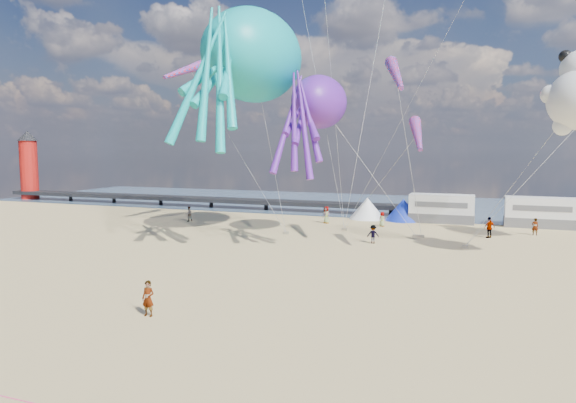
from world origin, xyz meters
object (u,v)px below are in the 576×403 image
object	(u,v)px
beachgoer_5	(535,227)
kite_octopus_purple	(319,102)
motorhome_0	(442,208)
windsock_left	(189,69)
beachgoer_1	(189,214)
standing_person	(148,299)
motorhome_1	(540,212)
sandbag_a	(286,233)
tent_white	(367,208)
sandbag_d	(421,236)
beachgoer_2	(373,234)
lighthouse	(29,170)
tent_blue	(403,210)
beachgoer_0	(382,219)
beachgoer_6	(326,215)
kite_octopus_teal	(253,56)
beachgoer_3	(489,228)
sandbag_c	(465,247)
sandbag_b	(416,236)
sandbag_e	(344,229)
windsock_right	(417,135)
windsock_mid	(396,74)

from	to	relation	value
beachgoer_5	kite_octopus_purple	world-z (taller)	kite_octopus_purple
motorhome_0	windsock_left	size ratio (longest dim) A/B	0.97
motorhome_0	beachgoer_1	size ratio (longest dim) A/B	4.09
standing_person	motorhome_1	bearing A→B (deg)	59.24
sandbag_a	windsock_left	world-z (taller)	windsock_left
tent_white	sandbag_d	bearing A→B (deg)	-55.46
motorhome_1	beachgoer_2	distance (m)	20.13
lighthouse	sandbag_d	distance (m)	62.81
tent_blue	windsock_left	bearing A→B (deg)	-146.79
motorhome_1	beachgoer_5	bearing A→B (deg)	-99.88
beachgoer_0	kite_octopus_purple	xyz separation A→B (m)	(-3.96, -8.92, 11.06)
beachgoer_6	kite_octopus_teal	xyz separation A→B (m)	(-3.71, -10.24, 14.90)
beachgoer_2	tent_blue	bearing A→B (deg)	-99.22
beachgoer_3	kite_octopus_purple	distance (m)	18.59
lighthouse	sandbag_c	world-z (taller)	lighthouse
standing_person	beachgoer_2	xyz separation A→B (m)	(6.29, 22.21, -0.09)
motorhome_1	beachgoer_0	distance (m)	15.75
lighthouse	sandbag_a	size ratio (longest dim) A/B	18.00
beachgoer_6	sandbag_b	xyz separation A→B (m)	(9.83, -5.32, -0.79)
motorhome_0	beachgoer_0	size ratio (longest dim) A/B	4.45
motorhome_1	sandbag_e	size ratio (longest dim) A/B	13.20
motorhome_0	kite_octopus_purple	bearing A→B (deg)	-123.93
tent_blue	beachgoer_6	world-z (taller)	tent_blue
beachgoer_1	sandbag_a	bearing A→B (deg)	109.06
beachgoer_3	sandbag_d	bearing A→B (deg)	-22.37
beachgoer_0	beachgoer_1	distance (m)	20.58
kite_octopus_teal	beachgoer_5	bearing A→B (deg)	21.63
tent_white	beachgoer_1	distance (m)	19.71
lighthouse	windsock_right	size ratio (longest dim) A/B	1.98
lighthouse	beachgoer_0	distance (m)	57.43
sandbag_a	kite_octopus_purple	xyz separation A→B (m)	(3.50, -1.14, 11.69)
beachgoer_0	windsock_right	size ratio (longest dim) A/B	0.33
beachgoer_1	motorhome_0	bearing A→B (deg)	145.42
sandbag_d	beachgoer_0	bearing A→B (deg)	130.54
beachgoer_1	beachgoer_6	bearing A→B (deg)	141.73
motorhome_0	standing_person	xyz separation A→B (m)	(-10.74, -36.71, -0.65)
sandbag_c	kite_octopus_teal	world-z (taller)	kite_octopus_teal
beachgoer_2	tent_white	bearing A→B (deg)	-83.68
lighthouse	sandbag_d	xyz separation A→B (m)	(61.02, -14.21, -4.39)
beachgoer_1	beachgoer_5	xyz separation A→B (m)	(34.21, 3.39, -0.01)
beachgoer_2	windsock_left	bearing A→B (deg)	-13.81
motorhome_0	beachgoer_5	bearing A→B (deg)	-32.21
windsock_right	motorhome_0	bearing A→B (deg)	75.15
beachgoer_3	kite_octopus_teal	distance (m)	25.56
beachgoer_2	beachgoer_3	xyz separation A→B (m)	(9.11, 6.09, 0.17)
tent_blue	windsock_right	bearing A→B (deg)	-79.50
beachgoer_5	windsock_mid	size ratio (longest dim) A/B	0.25
standing_person	sandbag_d	size ratio (longest dim) A/B	3.42
beachgoer_3	windsock_left	xyz separation A→B (m)	(-27.64, -4.02, 14.59)
lighthouse	tent_white	world-z (taller)	lighthouse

